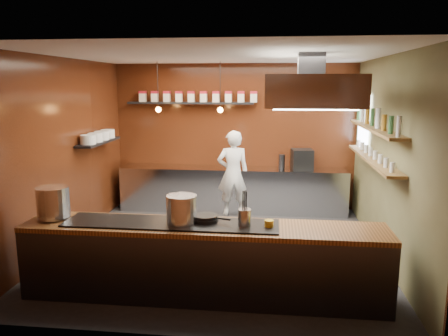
# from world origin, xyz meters

# --- Properties ---
(floor) EXTENTS (5.00, 5.00, 0.00)m
(floor) POSITION_xyz_m (0.00, 0.00, 0.00)
(floor) COLOR black
(floor) RESTS_ON ground
(back_wall) EXTENTS (5.00, 0.00, 5.00)m
(back_wall) POSITION_xyz_m (0.00, 2.50, 1.50)
(back_wall) COLOR black
(back_wall) RESTS_ON ground
(left_wall) EXTENTS (0.00, 5.00, 5.00)m
(left_wall) POSITION_xyz_m (-2.50, 0.00, 1.50)
(left_wall) COLOR black
(left_wall) RESTS_ON ground
(right_wall) EXTENTS (0.00, 5.00, 5.00)m
(right_wall) POSITION_xyz_m (2.50, 0.00, 1.50)
(right_wall) COLOR brown
(right_wall) RESTS_ON ground
(ceiling) EXTENTS (5.00, 5.00, 0.00)m
(ceiling) POSITION_xyz_m (0.00, 0.00, 3.00)
(ceiling) COLOR silver
(ceiling) RESTS_ON back_wall
(window_pane) EXTENTS (0.00, 1.00, 1.00)m
(window_pane) POSITION_xyz_m (2.45, 1.70, 1.90)
(window_pane) COLOR white
(window_pane) RESTS_ON right_wall
(prep_counter) EXTENTS (4.60, 0.65, 0.90)m
(prep_counter) POSITION_xyz_m (0.00, 2.17, 0.45)
(prep_counter) COLOR silver
(prep_counter) RESTS_ON floor
(pass_counter) EXTENTS (4.40, 0.72, 0.94)m
(pass_counter) POSITION_xyz_m (-0.00, -1.60, 0.47)
(pass_counter) COLOR #38383D
(pass_counter) RESTS_ON floor
(tin_shelf) EXTENTS (2.60, 0.26, 0.04)m
(tin_shelf) POSITION_xyz_m (-0.90, 2.36, 2.20)
(tin_shelf) COLOR black
(tin_shelf) RESTS_ON back_wall
(plate_shelf) EXTENTS (0.30, 1.40, 0.04)m
(plate_shelf) POSITION_xyz_m (-2.34, 1.00, 1.55)
(plate_shelf) COLOR black
(plate_shelf) RESTS_ON left_wall
(bottle_shelf_upper) EXTENTS (0.26, 2.80, 0.04)m
(bottle_shelf_upper) POSITION_xyz_m (2.34, 0.30, 1.92)
(bottle_shelf_upper) COLOR brown
(bottle_shelf_upper) RESTS_ON right_wall
(bottle_shelf_lower) EXTENTS (0.26, 2.80, 0.04)m
(bottle_shelf_lower) POSITION_xyz_m (2.34, 0.30, 1.45)
(bottle_shelf_lower) COLOR brown
(bottle_shelf_lower) RESTS_ON right_wall
(extractor_hood) EXTENTS (1.20, 2.00, 0.72)m
(extractor_hood) POSITION_xyz_m (1.30, -0.40, 2.51)
(extractor_hood) COLOR #38383D
(extractor_hood) RESTS_ON ceiling
(pendant_left) EXTENTS (0.10, 0.10, 0.95)m
(pendant_left) POSITION_xyz_m (-1.40, 1.70, 2.15)
(pendant_left) COLOR black
(pendant_left) RESTS_ON ceiling
(pendant_right) EXTENTS (0.10, 0.10, 0.95)m
(pendant_right) POSITION_xyz_m (-0.20, 1.70, 2.15)
(pendant_right) COLOR black
(pendant_right) RESTS_ON ceiling
(storage_tins) EXTENTS (2.43, 0.13, 0.22)m
(storage_tins) POSITION_xyz_m (-0.75, 2.36, 2.33)
(storage_tins) COLOR beige
(storage_tins) RESTS_ON tin_shelf
(plate_stacks) EXTENTS (0.26, 1.16, 0.16)m
(plate_stacks) POSITION_xyz_m (-2.34, 1.00, 1.65)
(plate_stacks) COLOR silver
(plate_stacks) RESTS_ON plate_shelf
(bottles) EXTENTS (0.06, 2.66, 0.24)m
(bottles) POSITION_xyz_m (2.34, 0.30, 2.06)
(bottles) COLOR silver
(bottles) RESTS_ON bottle_shelf_upper
(wine_glasses) EXTENTS (0.07, 2.37, 0.13)m
(wine_glasses) POSITION_xyz_m (2.34, 0.30, 1.53)
(wine_glasses) COLOR silver
(wine_glasses) RESTS_ON bottle_shelf_lower
(stockpot_large) EXTENTS (0.52, 0.52, 0.39)m
(stockpot_large) POSITION_xyz_m (-1.91, -1.56, 1.13)
(stockpot_large) COLOR silver
(stockpot_large) RESTS_ON pass_counter
(stockpot_small) EXTENTS (0.39, 0.39, 0.34)m
(stockpot_small) POSITION_xyz_m (-0.26, -1.62, 1.11)
(stockpot_small) COLOR silver
(stockpot_small) RESTS_ON pass_counter
(utensil_crock) EXTENTS (0.19, 0.19, 0.20)m
(utensil_crock) POSITION_xyz_m (0.49, -1.63, 1.04)
(utensil_crock) COLOR #B3B6BB
(utensil_crock) RESTS_ON pass_counter
(frying_pan) EXTENTS (0.47, 0.31, 0.08)m
(frying_pan) POSITION_xyz_m (0.02, -1.51, 0.98)
(frying_pan) COLOR black
(frying_pan) RESTS_ON pass_counter
(butter_jar) EXTENTS (0.14, 0.14, 0.10)m
(butter_jar) POSITION_xyz_m (0.78, -1.63, 0.97)
(butter_jar) COLOR gold
(butter_jar) RESTS_ON pass_counter
(espresso_machine) EXTENTS (0.45, 0.43, 0.41)m
(espresso_machine) POSITION_xyz_m (1.39, 2.17, 1.10)
(espresso_machine) COLOR black
(espresso_machine) RESTS_ON prep_counter
(chef) EXTENTS (0.69, 0.53, 1.70)m
(chef) POSITION_xyz_m (0.03, 1.84, 0.85)
(chef) COLOR white
(chef) RESTS_ON floor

